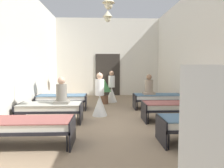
{
  "coord_description": "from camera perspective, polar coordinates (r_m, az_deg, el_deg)",
  "views": [
    {
      "loc": [
        -0.32,
        -6.33,
        1.69
      ],
      "look_at": [
        0.0,
        0.51,
        1.11
      ],
      "focal_mm": 33.69,
      "sensor_mm": 36.0,
      "label": 1
    }
  ],
  "objects": [
    {
      "name": "nurse_mid_aisle",
      "position": [
        7.2,
        -3.35,
        -4.44
      ],
      "size": [
        0.52,
        0.52,
        1.49
      ],
      "rotation": [
        0.0,
        0.0,
        4.07
      ],
      "color": "white",
      "rests_on": "ground"
    },
    {
      "name": "bed_right_row_1",
      "position": [
        6.82,
        16.37,
        -5.92
      ],
      "size": [
        1.9,
        0.84,
        0.57
      ],
      "color": "black",
      "rests_on": "ground"
    },
    {
      "name": "ground_plane",
      "position": [
        6.57,
        0.21,
        -10.5
      ],
      "size": [
        6.48,
        12.33,
        0.1
      ],
      "primitive_type": "cube",
      "color": "#8C755B"
    },
    {
      "name": "bed_left_row_0",
      "position": [
        4.87,
        -21.8,
        -10.4
      ],
      "size": [
        1.9,
        0.84,
        0.57
      ],
      "color": "black",
      "rests_on": "ground"
    },
    {
      "name": "potted_plant",
      "position": [
        9.43,
        -2.07,
        -1.02
      ],
      "size": [
        0.62,
        0.62,
        1.11
      ],
      "color": "brown",
      "rests_on": "ground"
    },
    {
      "name": "bed_left_row_1",
      "position": [
        6.64,
        -16.41,
        -6.21
      ],
      "size": [
        1.9,
        0.84,
        0.57
      ],
      "color": "black",
      "rests_on": "ground"
    },
    {
      "name": "bed_left_row_2",
      "position": [
        8.47,
        -13.36,
        -3.79
      ],
      "size": [
        1.9,
        0.84,
        0.57
      ],
      "color": "black",
      "rests_on": "ground"
    },
    {
      "name": "patient_seated_secondary",
      "position": [
        8.5,
        9.99,
        -0.78
      ],
      "size": [
        0.44,
        0.44,
        0.8
      ],
      "color": "gray",
      "rests_on": "bed_right_row_2"
    },
    {
      "name": "bed_right_row_2",
      "position": [
        8.61,
        12.25,
        -3.63
      ],
      "size": [
        1.9,
        0.84,
        0.57
      ],
      "color": "black",
      "rests_on": "ground"
    },
    {
      "name": "patient_seated_primary",
      "position": [
        6.49,
        -13.52,
        -2.56
      ],
      "size": [
        0.44,
        0.44,
        0.8
      ],
      "color": "slate",
      "rests_on": "bed_left_row_1"
    },
    {
      "name": "room_shell",
      "position": [
        7.64,
        -0.27,
        8.87
      ],
      "size": [
        6.28,
        11.93,
        4.43
      ],
      "color": "silver",
      "rests_on": "ground"
    },
    {
      "name": "bed_right_row_0",
      "position": [
        5.11,
        23.42,
        -9.73
      ],
      "size": [
        1.9,
        0.84,
        0.57
      ],
      "color": "black",
      "rests_on": "ground"
    },
    {
      "name": "nurse_near_aisle",
      "position": [
        9.93,
        -0.11,
        -1.88
      ],
      "size": [
        0.52,
        0.52,
        1.49
      ],
      "rotation": [
        0.0,
        0.0,
        5.0
      ],
      "color": "white",
      "rests_on": "ground"
    }
  ]
}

